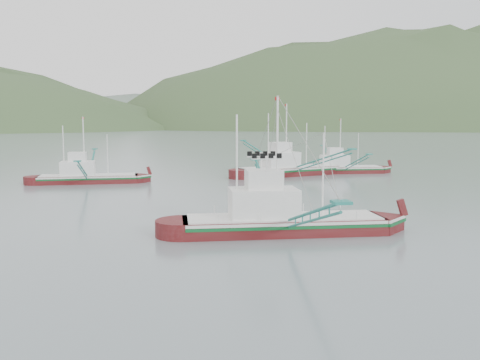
{
  "coord_description": "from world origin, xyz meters",
  "views": [
    {
      "loc": [
        -6.01,
        -38.75,
        8.5
      ],
      "look_at": [
        0.0,
        6.0,
        3.2
      ],
      "focal_mm": 40.0,
      "sensor_mm": 36.0,
      "label": 1
    }
  ],
  "objects": [
    {
      "name": "bg_boat_right",
      "position": [
        20.23,
        39.98,
        1.23
      ],
      "size": [
        12.27,
        22.19,
        8.98
      ],
      "rotation": [
        0.0,
        0.0,
        -0.01
      ],
      "color": "#4B0C0E",
      "rests_on": "ground"
    },
    {
      "name": "bg_boat_far",
      "position": [
        11.42,
        37.72,
        2.24
      ],
      "size": [
        15.87,
        26.88,
        11.3
      ],
      "rotation": [
        0.0,
        0.0,
        0.36
      ],
      "color": "#4B0C0E",
      "rests_on": "ground"
    },
    {
      "name": "headland_right",
      "position": [
        240.0,
        430.0,
        0.0
      ],
      "size": [
        684.0,
        432.0,
        306.0
      ],
      "primitive_type": "ellipsoid",
      "color": "#354E28",
      "rests_on": "ground"
    },
    {
      "name": "main_boat",
      "position": [
        2.06,
        -0.83,
        1.55
      ],
      "size": [
        14.79,
        26.76,
        10.83
      ],
      "rotation": [
        0.0,
        0.0,
        -0.01
      ],
      "color": "#4B0C0E",
      "rests_on": "ground"
    },
    {
      "name": "ridge_distant",
      "position": [
        30.0,
        560.0,
        0.0
      ],
      "size": [
        960.0,
        400.0,
        240.0
      ],
      "primitive_type": "ellipsoid",
      "color": "slate",
      "rests_on": "ground"
    },
    {
      "name": "bg_boat_left",
      "position": [
        -16.6,
        32.25,
        1.27
      ],
      "size": [
        12.79,
        22.89,
        9.26
      ],
      "rotation": [
        0.0,
        0.0,
        0.05
      ],
      "color": "#4B0C0E",
      "rests_on": "ground"
    },
    {
      "name": "ground",
      "position": [
        0.0,
        0.0,
        0.0
      ],
      "size": [
        1200.0,
        1200.0,
        0.0
      ],
      "primitive_type": "plane",
      "color": "slate",
      "rests_on": "ground"
    }
  ]
}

